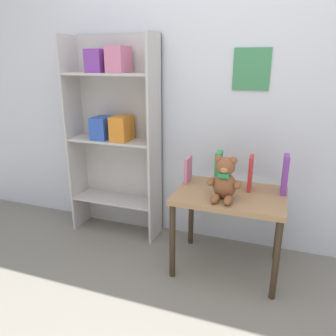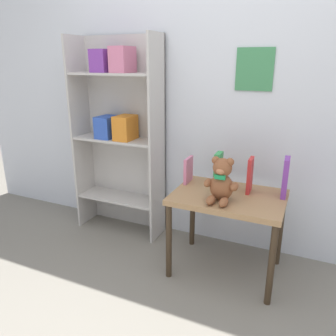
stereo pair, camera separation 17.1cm
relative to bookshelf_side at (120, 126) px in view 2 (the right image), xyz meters
name	(u,v)px [view 2 (the right image)]	position (x,y,z in m)	size (l,w,h in m)	color
wall_back	(229,82)	(0.83, 0.15, 0.36)	(4.80, 0.07, 2.50)	silver
bookshelf_side	(120,126)	(0.00, 0.00, 0.00)	(0.73, 0.27, 1.58)	#BCB7B2
display_table	(228,205)	(0.98, -0.27, -0.40)	(0.71, 0.51, 0.56)	#9E754C
teddy_bear	(221,181)	(0.95, -0.38, -0.20)	(0.21, 0.19, 0.28)	brown
book_standing_pink	(188,170)	(0.65, -0.15, -0.23)	(0.02, 0.14, 0.18)	#D17093
book_standing_green	(218,170)	(0.87, -0.15, -0.20)	(0.04, 0.11, 0.24)	#33934C
book_standing_red	(250,175)	(1.09, -0.17, -0.21)	(0.02, 0.11, 0.23)	red
book_standing_purple	(285,177)	(1.30, -0.15, -0.20)	(0.03, 0.12, 0.26)	purple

